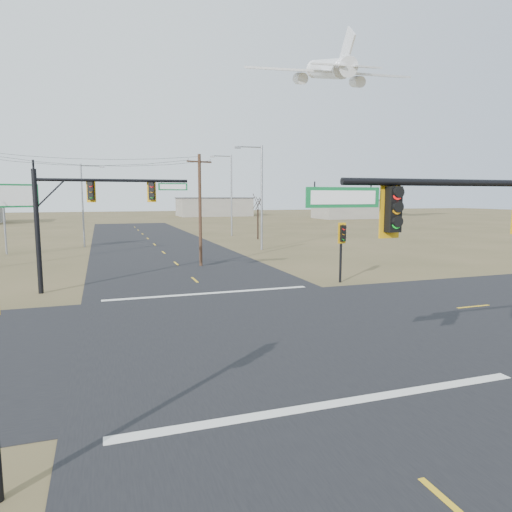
{
  "coord_description": "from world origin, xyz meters",
  "views": [
    {
      "loc": [
        -5.84,
        -17.92,
        5.62
      ],
      "look_at": [
        0.61,
        1.0,
        2.99
      ],
      "focal_mm": 32.0,
      "sensor_mm": 36.0,
      "label": 1
    }
  ],
  "objects": [
    {
      "name": "ground",
      "position": [
        0.0,
        0.0,
        0.0
      ],
      "size": [
        320.0,
        320.0,
        0.0
      ],
      "primitive_type": "plane",
      "color": "brown",
      "rests_on": "ground"
    },
    {
      "name": "road_ew",
      "position": [
        0.0,
        0.0,
        0.01
      ],
      "size": [
        160.0,
        14.0,
        0.02
      ],
      "primitive_type": "cube",
      "color": "black",
      "rests_on": "ground"
    },
    {
      "name": "road_ns",
      "position": [
        0.0,
        0.0,
        0.01
      ],
      "size": [
        14.0,
        160.0,
        0.02
      ],
      "primitive_type": "cube",
      "color": "black",
      "rests_on": "ground"
    },
    {
      "name": "stop_bar_near",
      "position": [
        0.0,
        -7.5,
        0.03
      ],
      "size": [
        12.0,
        0.4,
        0.01
      ],
      "primitive_type": "cube",
      "color": "silver",
      "rests_on": "road_ns"
    },
    {
      "name": "stop_bar_far",
      "position": [
        0.0,
        7.5,
        0.03
      ],
      "size": [
        12.0,
        0.4,
        0.01
      ],
      "primitive_type": "cube",
      "color": "silver",
      "rests_on": "road_ns"
    },
    {
      "name": "mast_arm_far",
      "position": [
        -6.35,
        10.79,
        5.16
      ],
      "size": [
        8.84,
        0.59,
        7.15
      ],
      "rotation": [
        0.0,
        0.0,
        -0.4
      ],
      "color": "black",
      "rests_on": "ground"
    },
    {
      "name": "pedestal_signal_ne",
      "position": [
        8.9,
        8.03,
        2.92
      ],
      "size": [
        0.57,
        0.49,
        3.95
      ],
      "rotation": [
        0.0,
        0.0,
        -0.01
      ],
      "color": "black",
      "rests_on": "ground"
    },
    {
      "name": "utility_pole_near",
      "position": [
        1.73,
        18.17,
        4.65
      ],
      "size": [
        2.12,
        0.76,
        8.92
      ],
      "rotation": [
        0.0,
        0.0,
        0.3
      ],
      "color": "#482F1E",
      "rests_on": "ground"
    },
    {
      "name": "highway_sign",
      "position": [
        -13.29,
        31.63,
        4.75
      ],
      "size": [
        3.46,
        1.23,
        6.8
      ],
      "rotation": [
        0.0,
        0.0,
        0.32
      ],
      "color": "gray",
      "rests_on": "ground"
    },
    {
      "name": "streetlight_a",
      "position": [
        9.89,
        27.08,
        6.06
      ],
      "size": [
        3.01,
        0.35,
        10.79
      ],
      "rotation": [
        0.0,
        0.0,
        -0.14
      ],
      "color": "gray",
      "rests_on": "ground"
    },
    {
      "name": "streetlight_b",
      "position": [
        11.65,
        44.96,
        6.39
      ],
      "size": [
        3.19,
        0.48,
        11.38
      ],
      "rotation": [
        0.0,
        0.0,
        -0.35
      ],
      "color": "gray",
      "rests_on": "ground"
    },
    {
      "name": "streetlight_c",
      "position": [
        -7.45,
        35.95,
        5.12
      ],
      "size": [
        2.55,
        0.35,
        9.12
      ],
      "rotation": [
        0.0,
        0.0,
        -0.25
      ],
      "color": "gray",
      "rests_on": "ground"
    },
    {
      "name": "bare_tree_c",
      "position": [
        13.73,
        38.76,
        4.93
      ],
      "size": [
        3.43,
        3.43,
        6.28
      ],
      "rotation": [
        0.0,
        0.0,
        0.37
      ],
      "color": "black",
      "rests_on": "ground"
    },
    {
      "name": "warehouse_mid",
      "position": [
        25.0,
        110.0,
        2.5
      ],
      "size": [
        20.0,
        12.0,
        5.0
      ],
      "primitive_type": "cube",
      "color": "gray",
      "rests_on": "ground"
    },
    {
      "name": "warehouse_right",
      "position": [
        55.0,
        85.0,
        2.25
      ],
      "size": [
        18.0,
        10.0,
        4.5
      ],
      "primitive_type": "cube",
      "color": "gray",
      "rests_on": "ground"
    },
    {
      "name": "jet_airliner",
      "position": [
        36.67,
        63.44,
        29.7
      ],
      "size": [
        23.36,
        24.67,
        14.3
      ],
      "rotation": [
        0.0,
        -0.25,
        1.46
      ],
      "color": "silver"
    }
  ]
}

